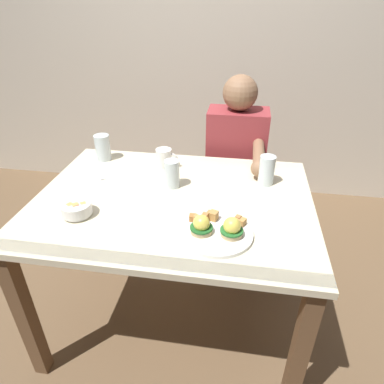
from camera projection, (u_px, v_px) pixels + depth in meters
ground_plane at (177, 313)px, 1.85m from camera, size 6.00×6.00×0.00m
back_wall at (213, 25)px, 2.45m from camera, size 4.80×0.10×2.60m
dining_table at (173, 218)px, 1.52m from camera, size 1.20×0.90×0.74m
eggs_benedict_plate at (217, 230)px, 1.24m from camera, size 0.27×0.27×0.09m
fruit_bowl at (77, 209)px, 1.34m from camera, size 0.12×0.12×0.06m
coffee_mug at (164, 158)px, 1.71m from camera, size 0.11×0.08×0.09m
fork at (99, 174)px, 1.66m from camera, size 0.11×0.13×0.00m
water_glass_near at (103, 149)px, 1.78m from camera, size 0.08×0.08×0.14m
water_glass_far at (172, 175)px, 1.53m from camera, size 0.07×0.07×0.13m
water_glass_extra at (266, 172)px, 1.55m from camera, size 0.07×0.07×0.14m
diner_person at (236, 162)px, 1.99m from camera, size 0.34×0.54×1.14m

